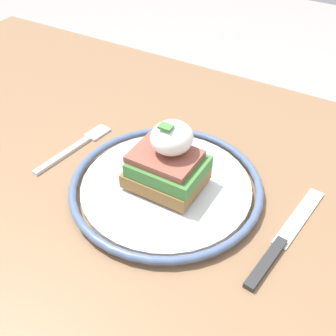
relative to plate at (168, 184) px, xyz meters
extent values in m
cube|color=#846042|center=(-0.04, 0.00, -0.02)|extent=(1.16, 0.65, 0.03)
cylinder|color=#846042|center=(-0.56, 0.26, -0.39)|extent=(0.06, 0.06, 0.71)
cylinder|color=silver|center=(0.00, 0.00, 0.00)|extent=(0.22, 0.22, 0.01)
torus|color=slate|center=(0.00, 0.00, 0.00)|extent=(0.25, 0.25, 0.01)
cube|color=olive|center=(0.00, 0.00, 0.02)|extent=(0.09, 0.07, 0.02)
cube|color=#427A38|center=(0.00, 0.00, 0.03)|extent=(0.09, 0.07, 0.02)
cube|color=brown|center=(0.00, 0.00, 0.05)|extent=(0.08, 0.06, 0.01)
ellipsoid|color=white|center=(0.00, 0.00, 0.07)|extent=(0.05, 0.05, 0.04)
cylinder|color=#EAD166|center=(-0.02, 0.05, 0.01)|extent=(0.05, 0.05, 0.00)
cube|color=#47843D|center=(0.00, 0.00, 0.09)|extent=(0.02, 0.01, 0.00)
cube|color=silver|center=(-0.16, -0.02, -0.01)|extent=(0.02, 0.10, 0.00)
cube|color=silver|center=(-0.15, 0.05, -0.01)|extent=(0.03, 0.04, 0.00)
cube|color=#2D2D2D|center=(0.15, -0.05, 0.00)|extent=(0.02, 0.08, 0.01)
cube|color=silver|center=(0.16, 0.04, -0.01)|extent=(0.03, 0.11, 0.00)
camera|label=1|loc=(0.20, -0.34, 0.37)|focal=45.00mm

